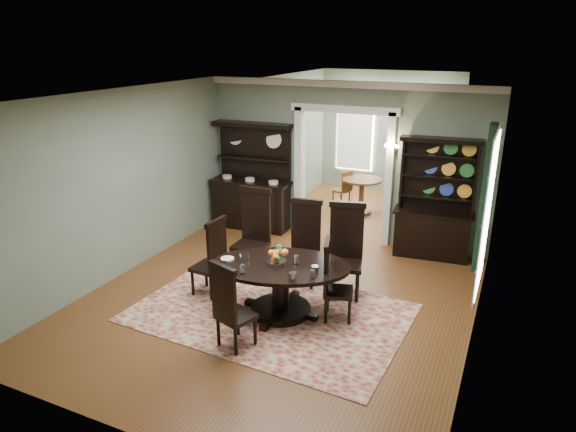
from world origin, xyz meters
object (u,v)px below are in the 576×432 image
object	(u,v)px
sideboard	(252,192)
welsh_dresser	(434,215)
parlor_table	(362,191)
dining_table	(280,279)

from	to	relation	value
sideboard	welsh_dresser	size ratio (longest dim) A/B	1.01
parlor_table	sideboard	bearing A→B (deg)	-135.61
welsh_dresser	parlor_table	size ratio (longest dim) A/B	2.47
welsh_dresser	dining_table	bearing A→B (deg)	-123.16
dining_table	welsh_dresser	bearing A→B (deg)	44.72
parlor_table	welsh_dresser	bearing A→B (deg)	-43.38
welsh_dresser	sideboard	bearing A→B (deg)	174.92
sideboard	welsh_dresser	bearing A→B (deg)	-2.83
sideboard	parlor_table	xyz separation A→B (m)	(1.79, 1.76, -0.23)
dining_table	sideboard	bearing A→B (deg)	107.05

